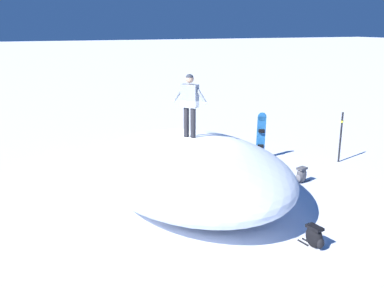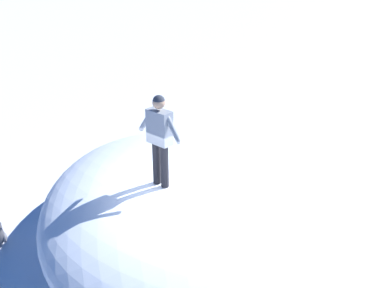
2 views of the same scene
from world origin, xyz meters
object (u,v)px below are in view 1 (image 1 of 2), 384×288
snowboard_primary_upright (261,135)px  backpack_near (301,175)px  snowboarder_standing (190,100)px  trail_marker_pole (341,136)px  backpack_far (315,237)px

snowboard_primary_upright → backpack_near: 2.45m
snowboarder_standing → trail_marker_pole: size_ratio=1.00×
trail_marker_pole → snowboard_primary_upright: bearing=62.0°
backpack_near → backpack_far: (-3.24, 2.10, 0.01)m
backpack_near → snowboarder_standing: bearing=77.3°
snowboarder_standing → backpack_far: snowboarder_standing is taller
snowboarder_standing → trail_marker_pole: snowboarder_standing is taller
snowboarder_standing → backpack_near: (-0.72, -3.18, -2.27)m
backpack_near → snowboard_primary_upright: bearing=-2.2°
snowboarder_standing → backpack_near: size_ratio=3.05×
snowboarder_standing → backpack_far: (-3.97, -1.08, -2.27)m
snowboard_primary_upright → trail_marker_pole: (-1.22, -2.29, 0.03)m
snowboard_primary_upright → trail_marker_pole: trail_marker_pole is taller
backpack_near → trail_marker_pole: 2.72m
snowboard_primary_upright → backpack_near: size_ratio=2.99×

